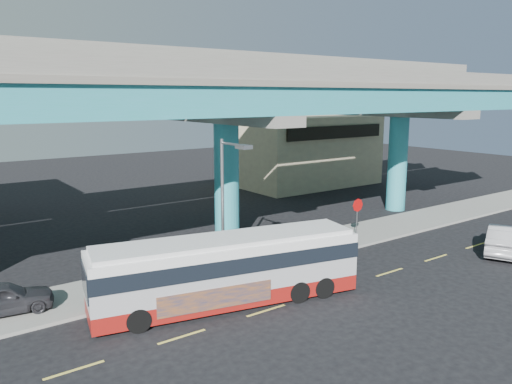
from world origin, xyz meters
TOP-DOWN VIEW (x-y plane):
  - ground at (0.00, 0.00)m, footprint 120.00×120.00m
  - sidewalk at (0.00, 5.50)m, footprint 70.00×4.00m
  - lane_markings at (-0.00, -0.30)m, footprint 58.00×0.12m
  - viaduct at (-0.00, 9.11)m, footprint 52.00×12.40m
  - building_beige at (18.00, 22.98)m, footprint 14.00×10.23m
  - transit_bus at (-4.91, 1.25)m, footprint 12.03×4.92m
  - sedan at (11.99, -2.06)m, footprint 5.65×6.44m
  - parked_car at (-13.14, 5.55)m, footprint 2.58×4.31m
  - street_lamp at (-3.43, 3.47)m, footprint 0.50×2.27m
  - stop_sign at (6.33, 4.18)m, footprint 0.82×0.08m

SIDE VIEW (x-z plane):
  - ground at x=0.00m, z-range 0.00..0.00m
  - lane_markings at x=0.00m, z-range 0.00..0.01m
  - sidewalk at x=0.00m, z-range 0.00..0.15m
  - parked_car at x=-13.14m, z-range 0.15..1.48m
  - sedan at x=11.99m, z-range 0.00..1.67m
  - transit_bus at x=-4.91m, z-range 0.15..3.17m
  - stop_sign at x=6.33m, z-range 0.76..3.48m
  - building_beige at x=18.00m, z-range 0.01..7.01m
  - street_lamp at x=-3.43m, z-range 1.23..8.06m
  - viaduct at x=0.00m, z-range 3.29..14.99m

